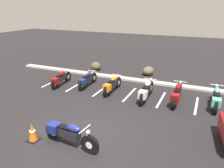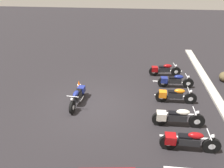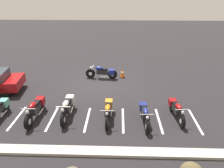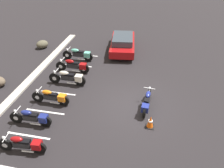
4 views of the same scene
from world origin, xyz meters
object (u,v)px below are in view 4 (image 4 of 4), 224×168
Objects in this scene: traffic_cone at (150,122)px; motorcycle_navy_featured at (147,102)px; landscape_rock_2 at (42,44)px; parked_bike_5 at (79,54)px; parked_bike_0 at (24,144)px; parked_bike_3 at (69,78)px; parked_bike_2 at (52,97)px; car_red at (123,43)px; parked_bike_4 at (74,66)px; parked_bike_1 at (32,118)px.

motorcycle_navy_featured is at bearing 11.22° from traffic_cone.
motorcycle_navy_featured is at bearing -124.37° from landscape_rock_2.
motorcycle_navy_featured is at bearing 138.55° from parked_bike_5.
parked_bike_0 is 2.15× the size of landscape_rock_2.
parked_bike_0 is 3.14× the size of traffic_cone.
parked_bike_3 is at bearing 78.73° from motorcycle_navy_featured.
parked_bike_5 is 2.36× the size of landscape_rock_2.
parked_bike_3 is (1.97, -0.21, 0.04)m from parked_bike_2.
car_red is at bearing 23.89° from motorcycle_navy_featured.
parked_bike_3 is (1.37, 4.78, 0.03)m from motorcycle_navy_featured.
traffic_cone is at bearing -158.43° from parked_bike_0.
landscape_rock_2 is at bearing -49.27° from parked_bike_3.
parked_bike_3 is 1.02× the size of parked_bike_5.
parked_bike_2 is 3.45m from parked_bike_4.
parked_bike_0 is at bearing 94.94° from parked_bike_2.
landscape_rock_2 is (8.37, 3.67, -0.12)m from parked_bike_1.
parked_bike_4 is 1.01× the size of parked_bike_5.
parked_bike_1 reaches higher than traffic_cone.
parked_bike_1 is at bearing 82.76° from parked_bike_3.
parked_bike_5 is (8.40, 0.46, 0.04)m from parked_bike_0.
parked_bike_3 is 5.72m from traffic_cone.
parked_bike_0 reaches higher than landscape_rock_2.
parked_bike_1 reaches higher than parked_bike_0.
parked_bike_2 is at bearing -99.50° from parked_bike_1.
car_red is (10.65, -2.39, 0.25)m from parked_bike_0.
parked_bike_1 is at bearing -156.33° from landscape_rock_2.
motorcycle_navy_featured is at bearing 151.14° from parked_bike_4.
landscape_rock_2 is (-0.75, 6.52, -0.36)m from car_red.
car_red is 6.57m from landscape_rock_2.
parked_bike_2 is 0.48× the size of car_red.
parked_bike_4 is 3.49× the size of traffic_cone.
parked_bike_2 is 0.92× the size of parked_bike_3.
parked_bike_1 is at bearing -78.32° from parked_bike_0.
parked_bike_2 is 7.88m from car_red.
parked_bike_4 is (3.44, 0.00, 0.04)m from parked_bike_2.
traffic_cone reaches higher than landscape_rock_2.
parked_bike_4 is (6.68, 0.23, 0.05)m from parked_bike_0.
motorcycle_navy_featured reaches higher than parked_bike_0.
parked_bike_5 is 3.64m from car_red.
parked_bike_2 is 7.73m from landscape_rock_2.
car_red is (9.11, -2.85, 0.24)m from parked_bike_1.
motorcycle_navy_featured is 1.05× the size of parked_bike_0.
motorcycle_navy_featured is 6.94m from parked_bike_5.
parked_bike_4 reaches higher than parked_bike_0.
parked_bike_4 is (2.85, 4.99, 0.03)m from motorcycle_navy_featured.
car_red is at bearing -108.49° from parked_bike_2.
parked_bike_3 is (5.20, 0.02, 0.05)m from parked_bike_0.
parked_bike_2 reaches higher than landscape_rock_2.
parked_bike_5 is 3.45× the size of traffic_cone.
parked_bike_5 is 3.97m from landscape_rock_2.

